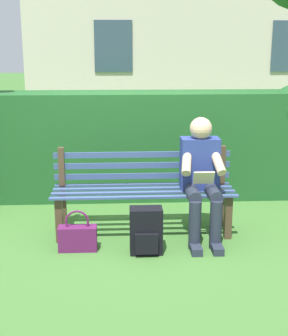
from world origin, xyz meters
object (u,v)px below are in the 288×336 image
object	(u,v)px
handbag	(78,237)
backpack	(146,231)
person_seated	(201,175)
park_bench	(143,189)

from	to	relation	value
handbag	backpack	bearing A→B (deg)	172.27
person_seated	backpack	size ratio (longest dim) A/B	2.75
park_bench	backpack	distance (m)	0.59
handbag	person_seated	bearing A→B (deg)	-166.99
park_bench	person_seated	distance (m)	0.62
person_seated	backpack	world-z (taller)	person_seated
backpack	handbag	bearing A→B (deg)	-7.73
handbag	park_bench	bearing A→B (deg)	-144.63
person_seated	handbag	xyz separation A→B (m)	(1.21, 0.28, -0.51)
person_seated	handbag	distance (m)	1.34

